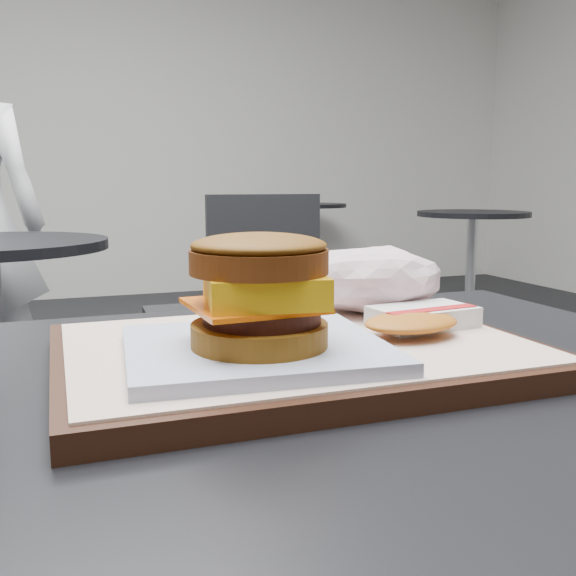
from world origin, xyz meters
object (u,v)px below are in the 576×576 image
Objects in this scene: serving_tray at (296,352)px; neighbor_chair at (230,303)px; breakfast_sandwich at (259,305)px; hash_brown at (418,319)px; crumpled_wrapper at (372,279)px.

neighbor_chair is at bearing 77.02° from serving_tray.
breakfast_sandwich is (-0.04, -0.04, 0.05)m from serving_tray.
breakfast_sandwich reaches higher than hash_brown.
crumpled_wrapper is (0.16, 0.13, -0.01)m from breakfast_sandwich.
neighbor_chair is (0.26, 1.62, -0.29)m from hash_brown.
breakfast_sandwich is at bearing -104.12° from neighbor_chair.
hash_brown is at bearing -99.14° from neighbor_chair.
serving_tray is at bearing 42.17° from breakfast_sandwich.
serving_tray is 1.68m from neighbor_chair.
neighbor_chair is at bearing 80.86° from hash_brown.
breakfast_sandwich is 0.16m from hash_brown.
breakfast_sandwich reaches higher than neighbor_chair.
serving_tray is 0.15m from crumpled_wrapper.
crumpled_wrapper is at bearing -99.58° from neighbor_chair.
crumpled_wrapper is (0.11, 0.09, 0.04)m from serving_tray.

